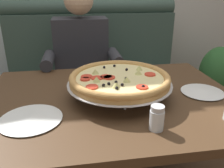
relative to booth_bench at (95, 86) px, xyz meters
name	(u,v)px	position (x,y,z in m)	size (l,w,h in m)	color
booth_bench	(95,86)	(0.00, 0.00, 0.00)	(1.53, 0.78, 1.13)	#384C42
dining_table	(111,112)	(0.00, -0.93, 0.25)	(1.24, 0.92, 0.73)	#4C331E
diner_main	(82,63)	(-0.12, -0.27, 0.31)	(0.54, 0.64, 1.27)	#2D3342
pizza	(119,79)	(0.04, -0.94, 0.43)	(0.50, 0.50, 0.13)	silver
shaker_oregano	(157,120)	(0.12, -1.24, 0.38)	(0.06, 0.06, 0.10)	white
plate_near_left	(30,118)	(-0.36, -1.10, 0.34)	(0.25, 0.25, 0.02)	white
plate_near_right	(202,91)	(0.46, -0.96, 0.34)	(0.21, 0.21, 0.02)	white
potted_plant	(217,78)	(1.23, 0.06, -0.01)	(0.36, 0.36, 0.70)	brown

